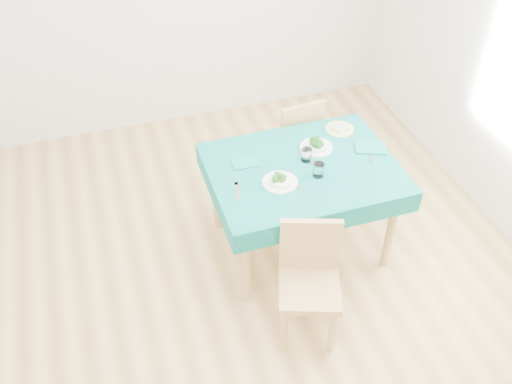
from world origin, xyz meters
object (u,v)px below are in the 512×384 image
object	(u,v)px
side_plate	(340,129)
chair_near	(310,284)
chair_far	(292,135)
bowl_far	(316,144)
bowl_near	(280,179)
table	(301,208)

from	to	relation	value
side_plate	chair_near	bearing A→B (deg)	-121.16
chair_far	bowl_far	size ratio (longest dim) A/B	3.98
bowl_near	side_plate	xyz separation A→B (m)	(0.63, 0.44, -0.03)
chair_far	bowl_near	world-z (taller)	chair_far
chair_near	chair_far	distance (m)	1.58
chair_far	bowl_far	bearing A→B (deg)	78.97
bowl_near	chair_near	bearing A→B (deg)	-92.57
chair_near	bowl_near	distance (m)	0.72
table	side_plate	size ratio (longest dim) A/B	6.03
table	chair_near	bearing A→B (deg)	-107.58
bowl_near	bowl_far	bearing A→B (deg)	37.13
table	bowl_near	xyz separation A→B (m)	(-0.21, -0.11, 0.42)
table	bowl_near	bearing A→B (deg)	-152.37
table	bowl_far	world-z (taller)	bowl_far
table	bowl_far	xyz separation A→B (m)	(0.17, 0.17, 0.41)
table	chair_near	world-z (taller)	chair_near
chair_near	bowl_near	xyz separation A→B (m)	(0.03, 0.65, 0.32)
bowl_far	chair_near	bearing A→B (deg)	-113.51
chair_near	bowl_near	world-z (taller)	chair_near
chair_far	table	bearing A→B (deg)	68.07
bowl_far	side_plate	xyz separation A→B (m)	(0.25, 0.16, -0.03)
side_plate	bowl_far	bearing A→B (deg)	-148.15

